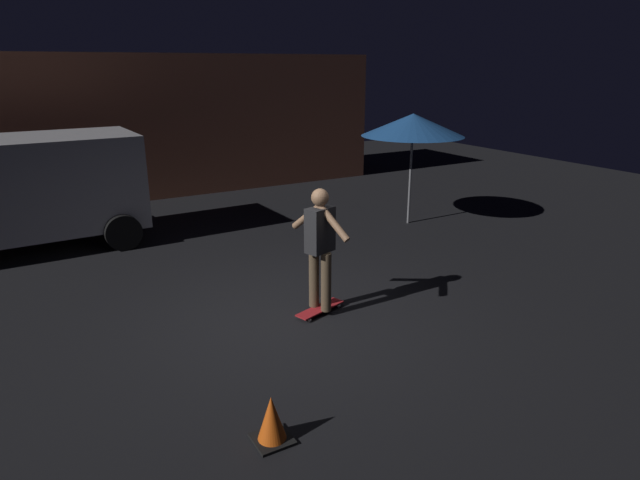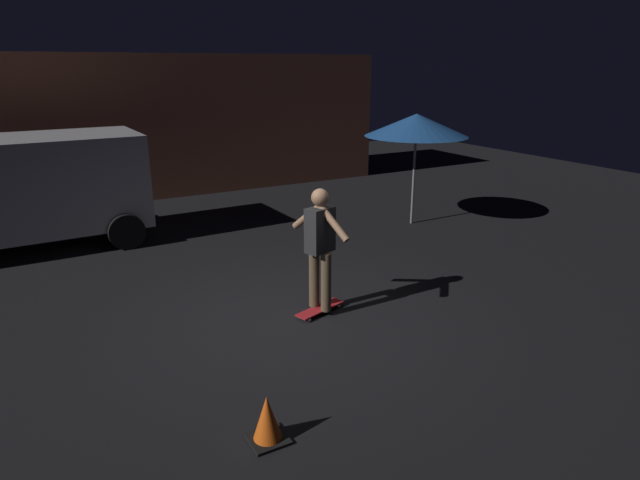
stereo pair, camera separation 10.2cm
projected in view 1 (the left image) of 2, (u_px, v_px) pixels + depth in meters
name	position (u px, v px, depth m)	size (l,w,h in m)	color
ground_plane	(288.00, 320.00, 7.21)	(28.00, 28.00, 0.00)	black
low_building	(143.00, 123.00, 14.44)	(12.17, 3.17, 3.50)	#B76B4C
parked_van	(2.00, 189.00, 9.53)	(4.67, 2.33, 2.03)	#B2B2B7
patio_umbrella	(413.00, 125.00, 10.99)	(2.10, 2.10, 2.30)	slate
skateboard_ridden	(320.00, 309.00, 7.42)	(0.80, 0.43, 0.07)	#AD1E23
skater	(320.00, 241.00, 7.12)	(0.43, 0.96, 1.67)	brown
traffic_cone	(272.00, 421.00, 4.85)	(0.34, 0.34, 0.46)	black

